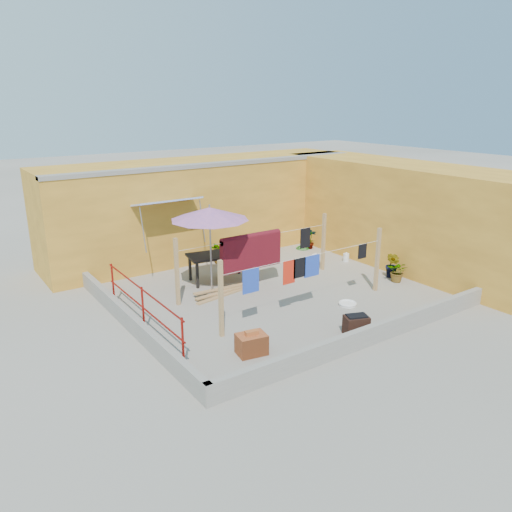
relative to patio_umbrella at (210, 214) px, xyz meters
name	(u,v)px	position (x,y,z in m)	size (l,w,h in m)	color
ground	(274,294)	(1.40, -0.97, -2.24)	(80.00, 80.00, 0.00)	#9E998E
wall_back	(205,206)	(1.90, 3.72, -0.63)	(11.00, 3.27, 3.21)	gold
wall_right	(404,214)	(6.60, -0.97, -0.64)	(2.40, 9.00, 3.20)	gold
parapet_front	(372,335)	(1.40, -4.55, -2.02)	(8.30, 0.16, 0.44)	gray
parapet_left	(131,322)	(-2.68, -0.97, -2.02)	(0.16, 7.30, 0.44)	gray
red_railing	(143,303)	(-2.45, -1.17, -1.52)	(0.05, 4.20, 1.10)	#9F160F
clothesline_rig	(257,254)	(1.22, -0.40, -1.22)	(5.09, 2.35, 1.80)	tan
patio_umbrella	(210,214)	(0.00, 0.00, 0.00)	(2.72, 2.72, 2.50)	gray
outdoor_table	(219,256)	(0.71, 0.81, -1.49)	(1.90, 1.19, 0.83)	black
brick_stack	(252,344)	(-1.01, -3.44, -2.01)	(0.67, 0.54, 0.53)	#AC5127
lumber_pile	(226,291)	(0.35, -0.18, -2.18)	(2.13, 0.60, 0.13)	tan
brazier	(356,325)	(1.45, -4.04, -2.01)	(0.63, 0.53, 0.48)	black
white_basin	(348,304)	(2.51, -2.70, -2.20)	(0.47, 0.47, 0.08)	white
water_jug_a	(315,259)	(4.10, 0.39, -2.08)	(0.23, 0.23, 0.36)	white
water_jug_b	(346,257)	(5.10, 0.01, -2.11)	(0.19, 0.19, 0.30)	white
green_hose	(303,248)	(4.85, 1.94, -2.21)	(0.47, 0.47, 0.07)	#196917
plant_back_a	(220,251)	(1.60, 2.23, -1.84)	(0.73, 0.63, 0.81)	#1C5E1B
plant_back_b	(264,253)	(2.85, 1.51, -1.94)	(0.34, 0.34, 0.60)	#1C5E1B
plant_right_a	(311,239)	(5.10, 1.79, -1.87)	(0.40, 0.27, 0.75)	#1C5E1B
plant_right_b	(393,265)	(5.10, -1.92, -1.84)	(0.44, 0.35, 0.80)	#1C5E1B
plant_right_c	(398,271)	(4.96, -2.26, -1.92)	(0.57, 0.50, 0.64)	#1C5E1B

